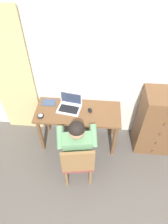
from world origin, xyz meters
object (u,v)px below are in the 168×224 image
object	(u,v)px
chair	(78,161)
notebook_pad	(49,102)
person_seated	(77,142)
dresser	(158,122)
laptop	(70,105)
desk_clock	(41,116)
computer_mouse	(90,110)
desk	(78,117)

from	to	relation	value
chair	notebook_pad	bearing A→B (deg)	122.93
person_seated	chair	bearing A→B (deg)	-82.09
dresser	chair	size ratio (longest dim) A/B	1.28
laptop	notebook_pad	world-z (taller)	laptop
desk_clock	dresser	bearing A→B (deg)	6.63
desk_clock	notebook_pad	world-z (taller)	desk_clock
chair	notebook_pad	distance (m)	1.03
chair	laptop	xyz separation A→B (m)	(-0.20, 0.75, 0.31)
dresser	chair	bearing A→B (deg)	-147.65
dresser	computer_mouse	size ratio (longest dim) A/B	11.28
computer_mouse	laptop	bearing A→B (deg)	155.27
dresser	chair	xyz separation A→B (m)	(-1.16, -0.74, -0.07)
desk	chair	distance (m)	0.70
desk	laptop	world-z (taller)	laptop
notebook_pad	computer_mouse	bearing A→B (deg)	-12.65
computer_mouse	notebook_pad	distance (m)	0.66
desk	computer_mouse	world-z (taller)	computer_mouse
person_seated	laptop	bearing A→B (deg)	106.78
computer_mouse	desk_clock	xyz separation A→B (m)	(-0.71, -0.17, -0.00)
desk_clock	laptop	bearing A→B (deg)	29.00
desk	computer_mouse	size ratio (longest dim) A/B	12.79
laptop	notebook_pad	distance (m)	0.35
computer_mouse	desk_clock	distance (m)	0.73
notebook_pad	chair	bearing A→B (deg)	-58.70
chair	laptop	distance (m)	0.84
laptop	dresser	bearing A→B (deg)	-0.72
desk	computer_mouse	xyz separation A→B (m)	(0.18, 0.02, 0.14)
computer_mouse	notebook_pad	world-z (taller)	computer_mouse
desk	dresser	size ratio (longest dim) A/B	1.13
computer_mouse	person_seated	bearing A→B (deg)	-120.66
desk	dresser	distance (m)	1.23
desk	chair	bearing A→B (deg)	-84.40
desk_clock	notebook_pad	size ratio (longest dim) A/B	0.43
laptop	notebook_pad	xyz separation A→B (m)	(-0.34, 0.08, -0.05)
laptop	desk_clock	bearing A→B (deg)	-151.00
desk_clock	notebook_pad	distance (m)	0.31
notebook_pad	desk	bearing A→B (deg)	-19.01
laptop	notebook_pad	size ratio (longest dim) A/B	1.79
person_seated	notebook_pad	bearing A→B (deg)	128.26
desk	desk_clock	bearing A→B (deg)	-163.84
desk	laptop	bearing A→B (deg)	152.51
desk_clock	chair	bearing A→B (deg)	-41.67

